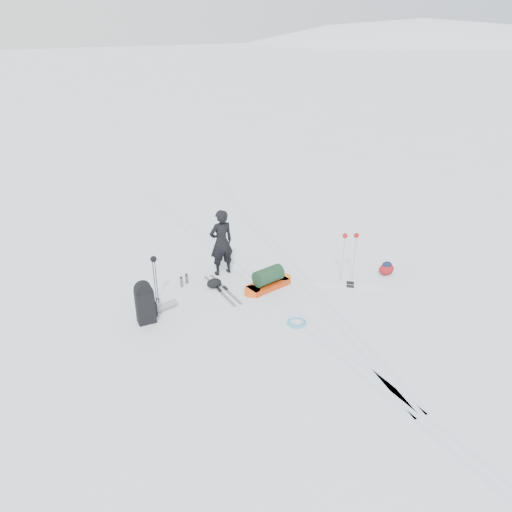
% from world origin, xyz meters
% --- Properties ---
extents(ground, '(200.00, 200.00, 0.00)m').
position_xyz_m(ground, '(0.00, 0.00, 0.00)').
color(ground, white).
rests_on(ground, ground).
extents(snow_hill_backdrop, '(359.50, 192.00, 162.45)m').
position_xyz_m(snow_hill_backdrop, '(62.69, 84.02, -69.02)').
color(snow_hill_backdrop, white).
rests_on(snow_hill_backdrop, ground).
extents(ski_tracks, '(3.38, 17.97, 0.01)m').
position_xyz_m(ski_tracks, '(0.61, 0.88, 0.00)').
color(ski_tracks, silver).
rests_on(ski_tracks, ground).
extents(skier, '(0.66, 0.45, 1.76)m').
position_xyz_m(skier, '(-0.56, 1.34, 0.88)').
color(skier, black).
rests_on(skier, ground).
extents(pulk_sled, '(1.46, 0.69, 0.54)m').
position_xyz_m(pulk_sled, '(0.16, 0.13, 0.21)').
color(pulk_sled, '#C1360B').
rests_on(pulk_sled, ground).
extents(expedition_rucksack, '(1.01, 0.61, 0.98)m').
position_xyz_m(expedition_rucksack, '(-2.88, 0.02, 0.45)').
color(expedition_rucksack, black).
rests_on(expedition_rucksack, ground).
extents(ski_poles_black, '(0.15, 0.16, 1.21)m').
position_xyz_m(ski_poles_black, '(-2.49, 0.68, 0.99)').
color(ski_poles_black, black).
rests_on(ski_poles_black, ground).
extents(ski_poles_silver, '(0.38, 0.24, 1.28)m').
position_xyz_m(ski_poles_silver, '(2.15, -0.40, 1.07)').
color(ski_poles_silver, silver).
rests_on(ski_poles_silver, ground).
extents(touring_skis_grey, '(0.33, 1.66, 0.06)m').
position_xyz_m(touring_skis_grey, '(-0.91, 0.52, 0.01)').
color(touring_skis_grey, gray).
rests_on(touring_skis_grey, ground).
extents(touring_skis_white, '(1.63, 1.32, 0.07)m').
position_xyz_m(touring_skis_white, '(2.02, -0.73, 0.01)').
color(touring_skis_white, white).
rests_on(touring_skis_white, ground).
extents(rope_coil, '(0.44, 0.44, 0.05)m').
position_xyz_m(rope_coil, '(-0.03, -1.54, 0.03)').
color(rope_coil, '#4F9FC0').
rests_on(rope_coil, ground).
extents(small_daypack, '(0.43, 0.32, 0.36)m').
position_xyz_m(small_daypack, '(3.21, -0.64, 0.17)').
color(small_daypack, maroon).
rests_on(small_daypack, ground).
extents(thermos_pair, '(0.26, 0.20, 0.28)m').
position_xyz_m(thermos_pair, '(-1.66, 1.18, 0.13)').
color(thermos_pair, '#5B5D63').
rests_on(thermos_pair, ground).
extents(stuff_sack, '(0.45, 0.39, 0.23)m').
position_xyz_m(stuff_sack, '(-1.03, 0.74, 0.12)').
color(stuff_sack, black).
rests_on(stuff_sack, ground).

